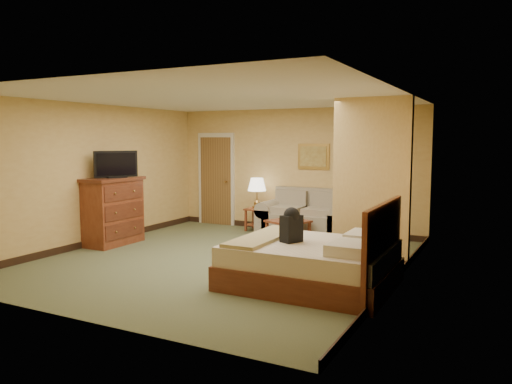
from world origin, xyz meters
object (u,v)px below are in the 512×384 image
Objects in this scene: loveseat at (306,221)px; dresser at (113,211)px; bed at (315,263)px; coffee_table at (288,227)px.

dresser is (-2.89, -2.41, 0.32)m from loveseat.
loveseat is 0.89× the size of bed.
dresser reaches higher than bed.
coffee_table is (-0.05, -0.77, -0.01)m from loveseat.
bed is at bearing -59.26° from coffee_table.
bed is at bearing -10.69° from dresser.
dresser is at bearing -150.08° from coffee_table.
bed is (1.45, -2.44, 0.01)m from coffee_table.
loveseat is 2.20× the size of coffee_table.
loveseat is 1.51× the size of dresser.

